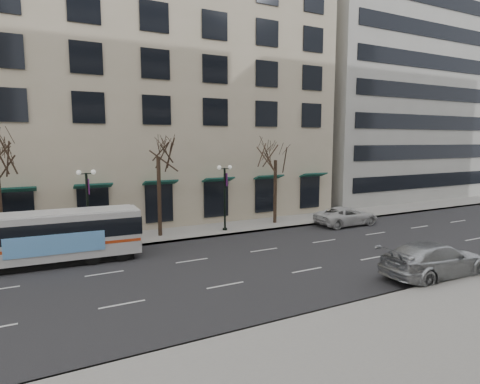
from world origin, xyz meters
TOP-DOWN VIEW (x-y plane):
  - ground at (0.00, 0.00)m, footprint 160.00×160.00m
  - sidewalk_far at (5.00, 9.00)m, footprint 80.00×4.00m
  - building_hotel at (-2.00, 21.00)m, footprint 40.00×20.00m
  - building_office at (32.00, 21.00)m, footprint 25.00×20.00m
  - tree_far_mid at (0.00, 8.80)m, footprint 3.60×3.60m
  - tree_far_right at (10.00, 8.80)m, footprint 3.60×3.60m
  - lamp_post_left at (-4.99, 8.20)m, footprint 1.22×0.45m
  - lamp_post_right at (5.01, 8.20)m, footprint 1.22×0.45m
  - city_bus at (-7.99, 5.43)m, footprint 11.36×3.05m
  - silver_car at (10.31, -6.20)m, footprint 6.41×2.79m
  - white_pickup at (15.20, 5.76)m, footprint 5.59×2.67m

SIDE VIEW (x-z plane):
  - ground at x=0.00m, z-range 0.00..0.00m
  - sidewalk_far at x=5.00m, z-range 0.00..0.15m
  - white_pickup at x=15.20m, z-range 0.00..1.54m
  - silver_car at x=10.31m, z-range 0.00..1.83m
  - city_bus at x=-7.99m, z-range 0.14..3.19m
  - lamp_post_left at x=-4.99m, z-range 0.34..5.55m
  - lamp_post_right at x=5.01m, z-range 0.34..5.55m
  - tree_far_right at x=10.00m, z-range 2.39..10.45m
  - tree_far_mid at x=0.00m, z-range 2.63..11.18m
  - building_hotel at x=-2.00m, z-range 0.00..24.00m
  - building_office at x=32.00m, z-range 0.00..35.00m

